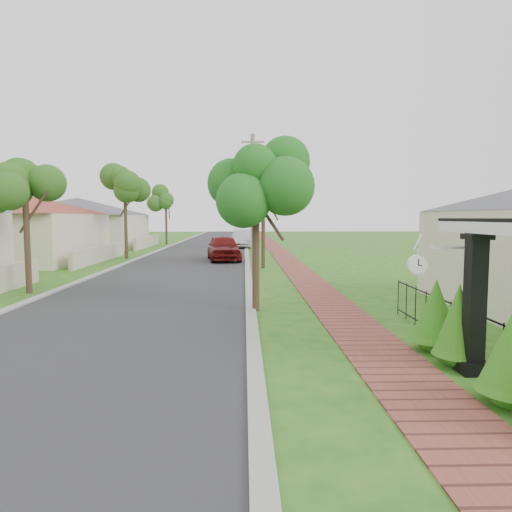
# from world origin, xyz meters

# --- Properties ---
(ground) EXTENTS (160.00, 160.00, 0.00)m
(ground) POSITION_xyz_m (0.00, 0.00, 0.00)
(ground) COLOR #256117
(ground) RESTS_ON ground
(road) EXTENTS (7.00, 120.00, 0.02)m
(road) POSITION_xyz_m (-3.00, 20.00, 0.00)
(road) COLOR #28282B
(road) RESTS_ON ground
(kerb_right) EXTENTS (0.30, 120.00, 0.10)m
(kerb_right) POSITION_xyz_m (0.65, 20.00, 0.00)
(kerb_right) COLOR #9E9E99
(kerb_right) RESTS_ON ground
(kerb_left) EXTENTS (0.30, 120.00, 0.10)m
(kerb_left) POSITION_xyz_m (-6.65, 20.00, 0.00)
(kerb_left) COLOR #9E9E99
(kerb_left) RESTS_ON ground
(sidewalk) EXTENTS (1.50, 120.00, 0.03)m
(sidewalk) POSITION_xyz_m (3.25, 20.00, 0.00)
(sidewalk) COLOR brown
(sidewalk) RESTS_ON ground
(porch_post) EXTENTS (0.48, 0.48, 2.52)m
(porch_post) POSITION_xyz_m (4.55, -1.00, 1.12)
(porch_post) COLOR black
(porch_post) RESTS_ON ground
(picket_fence) EXTENTS (0.03, 8.02, 1.00)m
(picket_fence) POSITION_xyz_m (4.90, -0.00, 0.53)
(picket_fence) COLOR black
(picket_fence) RESTS_ON ground
(street_trees) EXTENTS (10.70, 37.65, 5.89)m
(street_trees) POSITION_xyz_m (-2.87, 26.84, 4.54)
(street_trees) COLOR #382619
(street_trees) RESTS_ON ground
(hedge_row) EXTENTS (0.94, 4.68, 2.07)m
(hedge_row) POSITION_xyz_m (4.45, -1.69, 0.80)
(hedge_row) COLOR #216915
(hedge_row) RESTS_ON ground
(far_house_grey) EXTENTS (15.56, 15.56, 4.60)m
(far_house_grey) POSITION_xyz_m (-14.97, 34.00, 2.34)
(far_house_grey) COLOR beige
(far_house_grey) RESTS_ON ground
(parked_car_red) EXTENTS (2.59, 5.06, 1.65)m
(parked_car_red) POSITION_xyz_m (-0.87, 20.43, 0.82)
(parked_car_red) COLOR #600F0E
(parked_car_red) RESTS_ON ground
(parked_car_white) EXTENTS (2.32, 5.15, 1.64)m
(parked_car_white) POSITION_xyz_m (0.40, 32.86, 0.82)
(parked_car_white) COLOR silver
(parked_car_white) RESTS_ON ground
(near_tree) EXTENTS (1.82, 1.82, 4.68)m
(near_tree) POSITION_xyz_m (0.80, 4.59, 3.71)
(near_tree) COLOR #382619
(near_tree) RESTS_ON ground
(utility_pole) EXTENTS (1.20, 0.24, 6.97)m
(utility_pole) POSITION_xyz_m (0.90, 14.42, 3.54)
(utility_pole) COLOR gray
(utility_pole) RESTS_ON ground
(station_clock) EXTENTS (1.04, 0.13, 0.53)m
(station_clock) POSITION_xyz_m (3.70, -0.60, 1.95)
(station_clock) COLOR white
(station_clock) RESTS_ON ground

